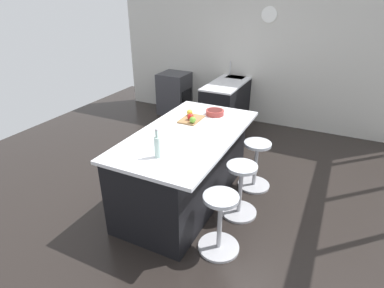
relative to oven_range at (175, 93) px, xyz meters
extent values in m
plane|color=black|center=(2.46, 1.64, -0.44)|extent=(7.62, 7.62, 0.00)
cube|color=beige|center=(-0.35, 1.64, 1.04)|extent=(0.12, 5.86, 2.96)
cylinder|color=white|center=(-0.28, 1.84, 1.64)|extent=(0.03, 0.28, 0.28)
cube|color=black|center=(0.00, 1.32, 0.00)|extent=(1.94, 0.60, 0.89)
cube|color=silver|center=(0.00, 1.32, 0.46)|extent=(1.94, 0.60, 0.03)
cube|color=#38383D|center=(-0.24, 1.32, 0.41)|extent=(0.44, 0.36, 0.12)
cylinder|color=#B7B7BC|center=(-0.24, 1.17, 0.61)|extent=(0.02, 0.02, 0.28)
cube|color=#38383D|center=(0.00, 0.00, 0.00)|extent=(0.60, 0.60, 0.89)
cube|color=black|center=(0.00, 0.30, -0.04)|extent=(0.44, 0.01, 0.32)
cube|color=black|center=(2.77, 1.68, 0.01)|extent=(2.04, 0.92, 0.91)
cube|color=silver|center=(2.77, 1.73, 0.49)|extent=(2.10, 1.12, 0.04)
cylinder|color=#B7B7BC|center=(2.10, 2.43, -0.43)|extent=(0.44, 0.44, 0.03)
cylinder|color=#B7B7BC|center=(2.10, 2.43, -0.12)|extent=(0.05, 0.05, 0.61)
cylinder|color=silver|center=(2.10, 2.43, 0.21)|extent=(0.36, 0.36, 0.04)
cylinder|color=#B7B7BC|center=(2.77, 2.43, -0.43)|extent=(0.44, 0.44, 0.03)
cylinder|color=#B7B7BC|center=(2.77, 2.43, -0.12)|extent=(0.05, 0.05, 0.61)
cylinder|color=silver|center=(2.77, 2.43, 0.21)|extent=(0.36, 0.36, 0.04)
cylinder|color=#B7B7BC|center=(3.43, 2.43, -0.43)|extent=(0.44, 0.44, 0.03)
cylinder|color=#B7B7BC|center=(3.43, 2.43, -0.12)|extent=(0.05, 0.05, 0.61)
cylinder|color=silver|center=(3.43, 2.43, 0.21)|extent=(0.36, 0.36, 0.04)
cube|color=olive|center=(2.39, 1.59, 0.52)|extent=(0.36, 0.24, 0.02)
sphere|color=#609E2D|center=(2.51, 1.67, 0.57)|extent=(0.08, 0.08, 0.08)
sphere|color=red|center=(2.43, 1.60, 0.57)|extent=(0.08, 0.08, 0.08)
sphere|color=gold|center=(2.29, 1.51, 0.57)|extent=(0.08, 0.08, 0.08)
cylinder|color=silver|center=(3.45, 1.73, 0.62)|extent=(0.06, 0.06, 0.22)
cylinder|color=silver|center=(3.45, 1.73, 0.77)|extent=(0.03, 0.03, 0.08)
cylinder|color=#B7B7BC|center=(3.45, 1.73, 0.81)|extent=(0.03, 0.03, 0.02)
cylinder|color=#993833|center=(2.08, 1.79, 0.54)|extent=(0.25, 0.25, 0.07)
cylinder|color=#4C1C19|center=(2.08, 1.79, 0.56)|extent=(0.20, 0.20, 0.04)
camera|label=1|loc=(5.81, 3.28, 2.03)|focal=29.25mm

